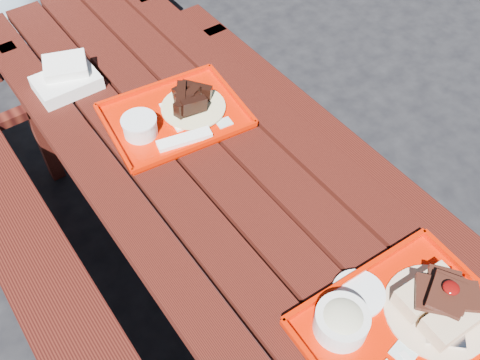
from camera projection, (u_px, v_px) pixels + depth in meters
The scene contains 5 objects.
ground at pixel (219, 284), 2.23m from camera, with size 60.00×60.00×0.00m, color black.
picnic_table_near at pixel (214, 202), 1.80m from camera, with size 1.41×2.40×0.75m.
near_tray at pixel (403, 320), 1.28m from camera, with size 0.51×0.42×0.16m.
far_tray at pixel (173, 116), 1.76m from camera, with size 0.48×0.40×0.08m.
white_cloth at pixel (66, 78), 1.87m from camera, with size 0.22×0.19×0.09m.
Camera 1 is at (-0.57, -0.94, 1.99)m, focal length 40.00 mm.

